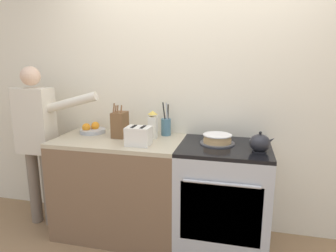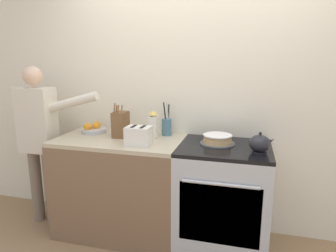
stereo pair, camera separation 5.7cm
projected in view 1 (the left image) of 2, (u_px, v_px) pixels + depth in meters
The scene contains 11 objects.
wall_back at pixel (198, 95), 2.80m from camera, with size 8.00×0.04×2.60m.
counter_cabinet at pixel (120, 186), 2.80m from camera, with size 1.14×0.65×0.92m.
stove_range at pixel (223, 197), 2.58m from camera, with size 0.75×0.68×0.92m.
layer_cake at pixel (217, 139), 2.54m from camera, with size 0.30×0.30×0.08m.
tea_kettle at pixel (260, 143), 2.32m from camera, with size 0.20×0.16×0.16m.
knife_block at pixel (120, 124), 2.74m from camera, with size 0.12×0.17×0.32m.
utensil_crock at pixel (166, 126), 2.81m from camera, with size 0.09×0.09×0.31m.
fruit_bowl at pixel (92, 129), 2.92m from camera, with size 0.24×0.24×0.10m.
toaster at pixel (138, 136), 2.49m from camera, with size 0.22×0.15×0.16m.
milk_carton at pixel (153, 125), 2.70m from camera, with size 0.07×0.07×0.25m.
person_baker at pixel (37, 134), 2.86m from camera, with size 0.91×0.20×1.56m.
Camera 1 is at (0.39, -2.11, 1.63)m, focal length 32.00 mm.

